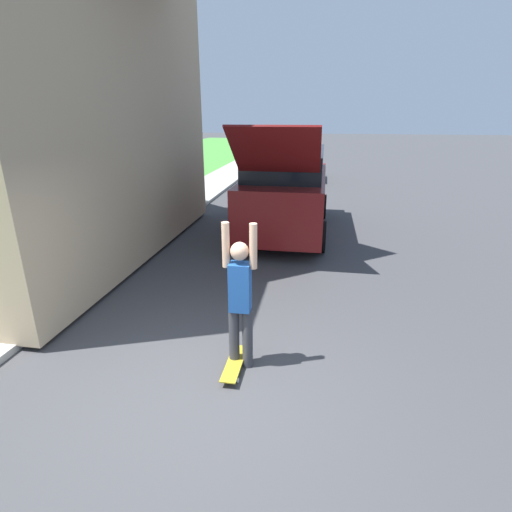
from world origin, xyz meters
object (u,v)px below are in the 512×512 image
(suv_parked, at_px, (287,189))
(car_down_street, at_px, (298,166))
(skateboarder, at_px, (240,296))
(skateboard, at_px, (234,364))

(suv_parked, relative_size, car_down_street, 1.32)
(skateboarder, bearing_deg, suv_parked, 90.26)
(skateboarder, bearing_deg, skateboard, -121.00)
(skateboard, bearing_deg, suv_parked, 89.68)
(car_down_street, distance_m, skateboard, 15.08)
(car_down_street, distance_m, skateboarder, 14.97)
(suv_parked, bearing_deg, skateboarder, -89.74)
(suv_parked, bearing_deg, skateboard, -90.32)
(suv_parked, xyz_separation_m, skateboard, (-0.03, -6.27, -1.06))
(suv_parked, height_order, skateboarder, suv_parked)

